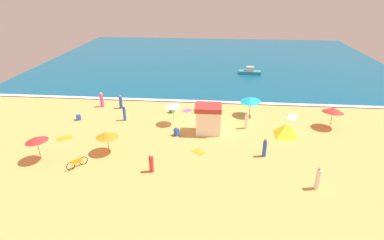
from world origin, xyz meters
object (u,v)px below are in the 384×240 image
object	(u,v)px
beach_umbrella_0	(173,105)
small_boat_0	(250,72)
beach_umbrella_4	(36,139)
beachgoer_0	(79,117)
beachgoer_8	(124,113)
beachgoer_7	(102,100)
beach_tent	(286,130)
beachgoer_3	(121,102)
lifeguard_cabana	(208,119)
beach_umbrella_2	(107,135)
beachgoer_5	(265,148)
beachgoer_2	(318,179)
beach_umbrella_3	(333,110)
beachgoer_1	(246,120)
beachgoer_6	(151,164)
beach_umbrella_1	(251,100)
parked_bicycle	(77,163)
beachgoer_9	(172,109)
beachgoer_4	(176,132)

from	to	relation	value
beach_umbrella_0	small_boat_0	distance (m)	21.33
beach_umbrella_4	beachgoer_0	world-z (taller)	beach_umbrella_4
beachgoer_8	small_boat_0	xyz separation A→B (m)	(14.64, 18.66, -0.35)
beachgoer_7	beachgoer_8	bearing A→B (deg)	-43.17
beach_tent	beachgoer_3	distance (m)	18.51
lifeguard_cabana	beach_umbrella_2	xyz separation A→B (m)	(-8.35, -4.62, 0.26)
lifeguard_cabana	beachgoer_5	distance (m)	6.43
beachgoer_0	beachgoer_2	world-z (taller)	beachgoer_2
beach_umbrella_3	beachgoer_1	size ratio (longest dim) A/B	1.52
beachgoer_6	beachgoer_8	distance (m)	10.34
beach_umbrella_2	beachgoer_3	size ratio (longest dim) A/B	1.56
lifeguard_cabana	beachgoer_0	xyz separation A→B (m)	(-13.85, 1.64, -1.12)
beachgoer_5	beach_tent	bearing A→B (deg)	58.36
beach_umbrella_2	beachgoer_0	size ratio (longest dim) A/B	3.23
beach_tent	beachgoer_5	bearing A→B (deg)	-121.64
beachgoer_1	beach_umbrella_1	bearing A→B (deg)	79.65
beach_umbrella_3	beachgoer_7	distance (m)	25.17
beachgoer_0	beach_umbrella_0	bearing A→B (deg)	-0.72
beach_umbrella_0	beachgoer_8	bearing A→B (deg)	175.14
beachgoer_2	beachgoer_8	distance (m)	19.82
beachgoer_7	beachgoer_8	xyz separation A→B (m)	(3.75, -3.52, 0.00)
beach_umbrella_2	beachgoer_7	bearing A→B (deg)	113.02
beachgoer_1	beachgoer_2	bearing A→B (deg)	-65.25
beach_umbrella_2	beachgoer_2	world-z (taller)	beach_umbrella_2
beach_umbrella_1	beach_umbrella_2	bearing A→B (deg)	-144.61
parked_bicycle	beachgoer_6	world-z (taller)	beachgoer_6
beach_umbrella_0	beachgoer_0	bearing A→B (deg)	179.28
beachgoer_2	beachgoer_8	bearing A→B (deg)	149.13
beachgoer_6	small_boat_0	bearing A→B (deg)	70.56
beachgoer_6	small_boat_0	world-z (taller)	beachgoer_6
beachgoer_2	beachgoer_5	distance (m)	5.22
beach_tent	beachgoer_1	world-z (taller)	beachgoer_1
beachgoer_8	beach_umbrella_4	bearing A→B (deg)	-119.22
beach_umbrella_0	beachgoer_3	distance (m)	7.78
beachgoer_5	small_boat_0	bearing A→B (deg)	88.10
beachgoer_8	beachgoer_9	size ratio (longest dim) A/B	1.95
parked_bicycle	beachgoer_4	world-z (taller)	beachgoer_4
beachgoer_1	beachgoer_8	distance (m)	12.71
beachgoer_3	beachgoer_6	distance (m)	13.87
beach_umbrella_0	small_boat_0	bearing A→B (deg)	63.96
beachgoer_4	beachgoer_6	size ratio (longest dim) A/B	0.59
beach_umbrella_4	beachgoer_5	xyz separation A→B (m)	(18.49, 2.29, -1.21)
beach_umbrella_3	beachgoer_4	distance (m)	15.63
beach_umbrella_0	beachgoer_6	xyz separation A→B (m)	(-0.47, -8.69, -1.35)
beachgoer_3	lifeguard_cabana	bearing A→B (deg)	-26.88
beach_umbrella_3	beachgoer_7	size ratio (longest dim) A/B	1.57
small_boat_0	parked_bicycle	bearing A→B (deg)	-119.77
beach_umbrella_0	beachgoer_7	xyz separation A→B (m)	(-9.06, 3.97, -1.27)
parked_bicycle	lifeguard_cabana	bearing A→B (deg)	35.03
beach_umbrella_0	beachgoer_8	world-z (taller)	beach_umbrella_0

